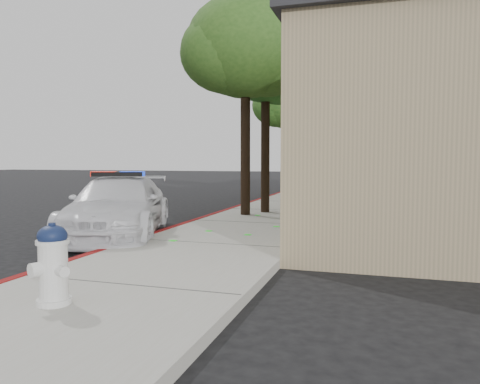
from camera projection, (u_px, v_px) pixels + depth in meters
name	position (u px, v px, depth m)	size (l,w,h in m)	color
ground	(133.00, 246.00, 9.09)	(120.00, 120.00, 0.00)	black
sidewalk	(251.00, 225.00, 11.48)	(3.20, 60.00, 0.15)	gray
red_curb	(194.00, 223.00, 11.93)	(0.14, 60.00, 0.16)	maroon
clapboard_building	(442.00, 148.00, 15.57)	(7.30, 20.89, 4.24)	tan
police_car	(119.00, 207.00, 10.20)	(3.33, 4.98, 1.46)	silver
fire_hydrant	(53.00, 264.00, 4.92)	(0.50, 0.44, 0.89)	silver
street_tree_near	(246.00, 51.00, 12.78)	(3.58, 3.37, 6.18)	black
street_tree_mid	(266.00, 62.00, 13.50)	(3.21, 3.12, 5.91)	black
street_tree_far	(287.00, 104.00, 19.99)	(3.10, 2.84, 5.36)	black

